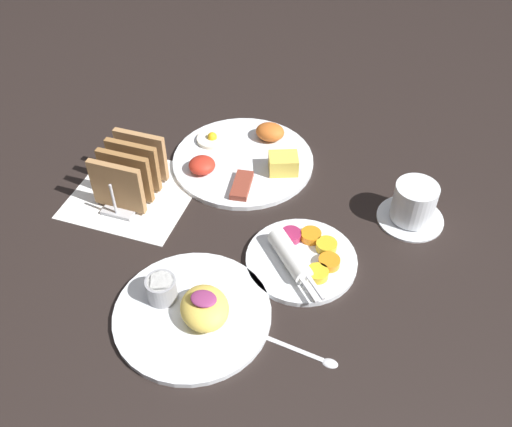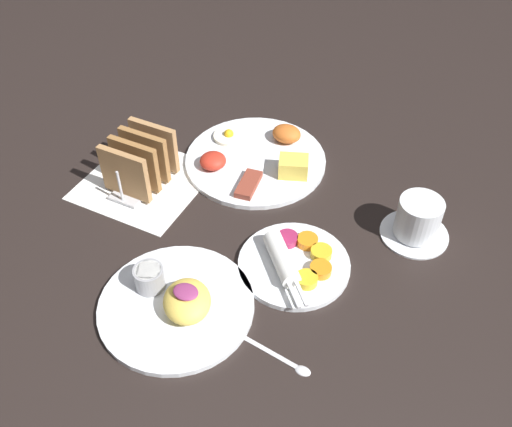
# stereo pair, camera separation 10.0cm
# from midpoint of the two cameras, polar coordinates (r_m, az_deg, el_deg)

# --- Properties ---
(ground_plane) EXTENTS (3.00, 3.00, 0.00)m
(ground_plane) POSITION_cam_midpoint_polar(r_m,az_deg,el_deg) (1.01, -7.82, -2.63)
(ground_plane) COLOR black
(napkin_flat) EXTENTS (0.22, 0.22, 0.00)m
(napkin_flat) POSITION_cam_midpoint_polar(r_m,az_deg,el_deg) (1.12, -14.62, 1.94)
(napkin_flat) COLOR white
(napkin_flat) RESTS_ON ground_plane
(plate_breakfast) EXTENTS (0.28, 0.28, 0.05)m
(plate_breakfast) POSITION_cam_midpoint_polar(r_m,az_deg,el_deg) (1.15, -3.64, 5.42)
(plate_breakfast) COLOR white
(plate_breakfast) RESTS_ON ground_plane
(plate_condiments) EXTENTS (0.19, 0.19, 0.04)m
(plate_condiments) POSITION_cam_midpoint_polar(r_m,az_deg,el_deg) (0.95, 1.61, -4.53)
(plate_condiments) COLOR white
(plate_condiments) RESTS_ON ground_plane
(plate_foreground) EXTENTS (0.24, 0.24, 0.06)m
(plate_foreground) POSITION_cam_midpoint_polar(r_m,az_deg,el_deg) (0.89, -9.63, -9.62)
(plate_foreground) COLOR white
(plate_foreground) RESTS_ON ground_plane
(toast_rack) EXTENTS (0.10, 0.15, 0.10)m
(toast_rack) POSITION_cam_midpoint_polar(r_m,az_deg,el_deg) (1.09, -15.09, 3.89)
(toast_rack) COLOR #B7B7BC
(toast_rack) RESTS_ON ground_plane
(coffee_cup) EXTENTS (0.12, 0.12, 0.08)m
(coffee_cup) POSITION_cam_midpoint_polar(r_m,az_deg,el_deg) (1.03, 12.84, 0.73)
(coffee_cup) COLOR white
(coffee_cup) RESTS_ON ground_plane
(teaspoon) EXTENTS (0.13, 0.03, 0.01)m
(teaspoon) POSITION_cam_midpoint_polar(r_m,az_deg,el_deg) (0.85, 1.90, -14.05)
(teaspoon) COLOR silver
(teaspoon) RESTS_ON ground_plane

